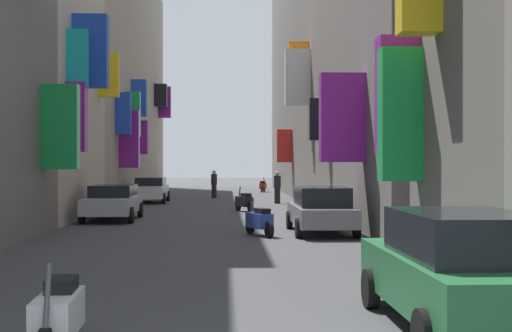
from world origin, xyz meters
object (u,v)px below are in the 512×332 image
parked_car_grey (321,209)px  pedestrian_crossing (214,184)px  parked_car_white (151,189)px  scooter_blue (259,221)px  parked_car_green (461,269)px  pedestrian_near_left (277,187)px  parked_car_silver (113,201)px  scooter_white (58,314)px  scooter_black (244,202)px  scooter_red (263,186)px

parked_car_grey → pedestrian_crossing: 22.59m
parked_car_white → scooter_blue: parked_car_white is taller
parked_car_green → pedestrian_near_left: bearing=90.4°
parked_car_grey → pedestrian_near_left: 16.16m
parked_car_silver → scooter_white: 19.15m
parked_car_silver → pedestrian_near_left: size_ratio=2.49×
scooter_black → scooter_blue: bearing=-89.1°
parked_car_green → pedestrian_crossing: pedestrian_crossing is taller
scooter_blue → scooter_white: same height
scooter_blue → parked_car_grey: bearing=18.9°
parked_car_grey → scooter_red: parked_car_grey is taller
pedestrian_crossing → parked_car_grey: bearing=-80.5°
parked_car_green → parked_car_white: parked_car_green is taller
pedestrian_crossing → scooter_red: bearing=68.5°
parked_car_green → scooter_blue: 12.28m
parked_car_green → parked_car_grey: 12.78m
parked_car_green → parked_car_white: size_ratio=1.02×
parked_car_grey → scooter_red: bearing=90.2°
scooter_white → scooter_red: size_ratio=1.12×
scooter_black → pedestrian_crossing: (-1.57, 12.45, 0.42)m
scooter_black → pedestrian_near_left: (1.99, 6.32, 0.42)m
parked_car_grey → pedestrian_crossing: pedestrian_crossing is taller
scooter_blue → pedestrian_near_left: (1.82, 16.84, 0.42)m
scooter_red → scooter_black: bearing=-95.4°
parked_car_grey → parked_car_green: bearing=-89.7°
parked_car_white → parked_car_grey: parked_car_grey is taller
scooter_red → pedestrian_crossing: pedestrian_crossing is taller
parked_car_green → scooter_black: bearing=95.6°
parked_car_green → scooter_black: (-2.21, 22.62, -0.35)m
parked_car_white → scooter_red: (7.11, 13.96, -0.29)m
scooter_white → parked_car_green: bearing=9.5°
parked_car_white → pedestrian_near_left: (7.05, -1.37, 0.13)m
scooter_black → parked_car_grey: bearing=-77.7°
parked_car_silver → parked_car_grey: parked_car_grey is taller
parked_car_white → pedestrian_near_left: bearing=-11.0°
scooter_blue → pedestrian_crossing: 23.03m
scooter_blue → parked_car_white: bearing=106.0°
parked_car_white → scooter_blue: size_ratio=2.45×
scooter_red → pedestrian_crossing: bearing=-111.5°
scooter_blue → pedestrian_crossing: size_ratio=1.00×
scooter_red → pedestrian_crossing: (-3.62, -9.20, 0.42)m
scooter_black → scooter_red: bearing=84.6°
parked_car_white → scooter_black: size_ratio=2.47×
scooter_white → pedestrian_near_left: bearing=80.8°
parked_car_green → scooter_black: 22.73m
scooter_white → pedestrian_crossing: bearing=88.0°
scooter_blue → pedestrian_near_left: 16.94m
pedestrian_crossing → parked_car_green: bearing=-83.8°
parked_car_silver → scooter_white: parked_car_silver is taller
pedestrian_near_left → parked_car_green: bearing=-89.6°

